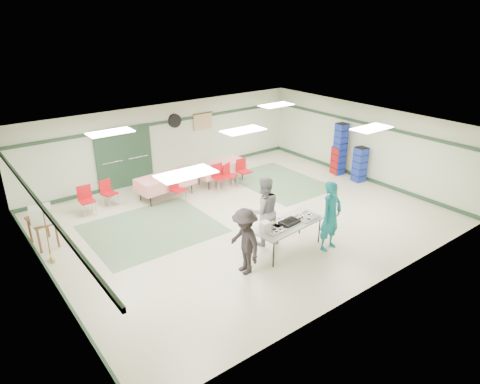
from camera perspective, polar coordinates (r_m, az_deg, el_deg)
floor at (r=12.82m, az=0.41°, el=-3.42°), size 11.00×11.00×0.00m
ceiling at (r=11.87m, az=0.44°, el=8.33°), size 11.00×11.00×0.00m
wall_back at (r=15.90m, az=-9.61°, el=6.78°), size 11.00×0.00×11.00m
wall_front at (r=9.46m, az=17.42°, el=-5.61°), size 11.00×0.00×11.00m
wall_left at (r=10.19m, az=-24.96°, el=-4.65°), size 0.00×9.00×9.00m
wall_right at (r=16.08m, az=16.24°, el=6.36°), size 0.00×9.00×9.00m
trim_back at (r=15.70m, az=-9.72°, el=9.21°), size 11.00×0.06×0.10m
baseboard_back at (r=16.28m, az=-9.26°, el=2.40°), size 11.00×0.06×0.12m
trim_left at (r=9.91m, az=-25.46°, el=-1.01°), size 0.06×9.00×0.10m
baseboard_left at (r=10.81m, az=-23.65°, el=-10.70°), size 0.06×9.00×0.12m
trim_right at (r=15.88m, az=16.45°, el=8.76°), size 0.06×9.00×0.10m
baseboard_right at (r=16.45m, az=15.68°, el=2.04°), size 0.06×9.00×0.12m
green_patch_a at (r=12.44m, az=-11.65°, el=-4.82°), size 3.50×3.00×0.01m
green_patch_b at (r=15.53m, az=5.21°, el=1.35°), size 2.50×3.50×0.01m
double_door_left at (r=15.09m, az=-16.79°, el=4.03°), size 0.90×0.06×2.10m
double_door_right at (r=15.42m, az=-13.52°, el=4.78°), size 0.90×0.06×2.10m
door_frame at (r=15.23m, az=-15.12°, el=4.39°), size 2.00×0.03×2.15m
wall_fan at (r=15.81m, az=-8.70°, el=9.37°), size 0.50×0.10×0.50m
scroll_banner at (r=16.45m, az=-4.97°, el=9.36°), size 0.80×0.02×0.60m
serving_table at (r=10.93m, az=6.46°, el=-4.31°), size 2.11×1.01×0.76m
sheet_tray_right at (r=11.24m, az=8.87°, el=-3.35°), size 0.65×0.52×0.02m
sheet_tray_mid at (r=10.86m, az=5.47°, el=-4.15°), size 0.56×0.45×0.02m
sheet_tray_left at (r=10.52m, az=4.59°, el=-5.08°), size 0.58×0.46×0.02m
baking_pan at (r=10.87m, az=6.58°, el=-4.00°), size 0.54×0.37×0.08m
foam_box_stack at (r=10.40m, az=3.36°, el=-4.66°), size 0.24×0.22×0.25m
volunteer_teal at (r=11.08m, az=12.01°, el=-3.15°), size 0.71×0.49×1.84m
volunteer_grey at (r=11.09m, az=3.15°, el=-2.55°), size 1.05×0.91×1.86m
volunteer_dark at (r=9.90m, az=0.62°, el=-6.62°), size 0.72×1.12×1.63m
dining_table_a at (r=15.27m, az=-2.58°, el=3.32°), size 1.83×0.87×0.77m
dining_table_b at (r=14.22m, az=-9.88°, el=1.46°), size 1.99×1.02×0.77m
chair_a at (r=14.81m, az=-1.49°, el=2.53°), size 0.53×0.53×0.86m
chair_b at (r=14.58m, az=-2.89°, el=2.34°), size 0.45×0.45×0.93m
chair_c at (r=15.16m, az=0.38°, el=3.14°), size 0.45×0.45×0.91m
chair_d at (r=13.79m, az=-8.48°, el=0.64°), size 0.49×0.49×0.85m
chair_loose_a at (r=14.00m, az=-17.25°, el=0.20°), size 0.50×0.50×0.86m
chair_loose_b at (r=13.61m, az=-19.87°, el=-0.67°), size 0.43×0.43×0.91m
crate_stack_blue_a at (r=16.37m, az=13.19°, el=5.59°), size 0.42×0.42×1.95m
crate_stack_red at (r=16.53m, az=12.94°, el=4.15°), size 0.46×0.46×1.06m
crate_stack_blue_b at (r=15.92m, az=15.68°, el=3.55°), size 0.44×0.44×1.27m
printer_table at (r=12.24m, az=-24.97°, el=-3.80°), size 0.63×0.91×0.74m
office_printer at (r=11.94m, az=-25.01°, el=-2.75°), size 0.60×0.55×0.42m
broom at (r=11.36m, az=-24.39°, el=-4.91°), size 0.07×0.24×1.50m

